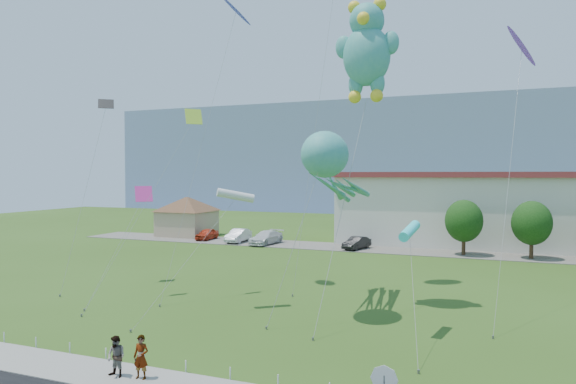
{
  "coord_description": "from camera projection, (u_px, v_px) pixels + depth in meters",
  "views": [
    {
      "loc": [
        12.21,
        -18.68,
        7.96
      ],
      "look_at": [
        1.75,
        8.0,
        6.96
      ],
      "focal_mm": 32.0,
      "sensor_mm": 36.0,
      "label": 1
    }
  ],
  "objects": [
    {
      "name": "pedestrian_right",
      "position": [
        116.0,
        357.0,
        19.84
      ],
      "size": [
        0.82,
        0.67,
        1.58
      ],
      "primitive_type": "imported",
      "rotation": [
        0.0,
        0.0,
        -0.09
      ],
      "color": "gray",
      "rests_on": "sidewalk"
    },
    {
      "name": "tree_near",
      "position": [
        464.0,
        221.0,
        49.98
      ],
      "size": [
        3.6,
        3.6,
        5.47
      ],
      "color": "#3F2B19",
      "rests_on": "ground"
    },
    {
      "name": "hill_ridge",
      "position": [
        439.0,
        157.0,
        133.33
      ],
      "size": [
        160.0,
        50.0,
        25.0
      ],
      "primitive_type": "cube",
      "color": "gray",
      "rests_on": "ground"
    },
    {
      "name": "pedestrian_left",
      "position": [
        141.0,
        357.0,
        19.66
      ],
      "size": [
        0.65,
        0.47,
        1.68
      ],
      "primitive_type": "imported",
      "rotation": [
        0.0,
        0.0,
        0.12
      ],
      "color": "gray",
      "rests_on": "sidewalk"
    },
    {
      "name": "parked_car_black",
      "position": [
        357.0,
        243.0,
        54.0
      ],
      "size": [
        2.45,
        4.18,
        1.3
      ],
      "primitive_type": "imported",
      "rotation": [
        0.0,
        0.0,
        -0.29
      ],
      "color": "black",
      "rests_on": "parking_strip"
    },
    {
      "name": "parking_strip",
      "position": [
        365.0,
        248.0,
        54.68
      ],
      "size": [
        70.0,
        6.0,
        0.06
      ],
      "primitive_type": "cube",
      "color": "#59544C",
      "rests_on": "ground"
    },
    {
      "name": "ground",
      "position": [
        183.0,
        358.0,
        22.11
      ],
      "size": [
        160.0,
        160.0,
        0.0
      ],
      "primitive_type": "plane",
      "color": "#304E15",
      "rests_on": "ground"
    },
    {
      "name": "parked_car_silver",
      "position": [
        238.0,
        236.0,
        59.56
      ],
      "size": [
        1.82,
        4.66,
        1.51
      ],
      "primitive_type": "imported",
      "rotation": [
        0.0,
        0.0,
        0.05
      ],
      "color": "silver",
      "rests_on": "parking_strip"
    },
    {
      "name": "small_kite_white",
      "position": [
        235.0,
        196.0,
        30.38
      ],
      "size": [
        2.98,
        7.49,
        7.13
      ],
      "color": "silver",
      "rests_on": "ground"
    },
    {
      "name": "pavilion",
      "position": [
        187.0,
        212.0,
        66.12
      ],
      "size": [
        9.2,
        9.2,
        5.0
      ],
      "color": "tan",
      "rests_on": "ground"
    },
    {
      "name": "rope_fence",
      "position": [
        165.0,
        363.0,
        20.9
      ],
      "size": [
        26.05,
        0.05,
        0.5
      ],
      "color": "white",
      "rests_on": "ground"
    },
    {
      "name": "small_kite_black",
      "position": [
        101.0,
        125.0,
        37.02
      ],
      "size": [
        1.29,
        5.69,
        13.54
      ],
      "color": "black",
      "rests_on": "ground"
    },
    {
      "name": "parked_car_white",
      "position": [
        266.0,
        237.0,
        57.87
      ],
      "size": [
        2.82,
        5.36,
        1.48
      ],
      "primitive_type": "imported",
      "rotation": [
        0.0,
        0.0,
        -0.15
      ],
      "color": "silver",
      "rests_on": "parking_strip"
    },
    {
      "name": "tree_mid",
      "position": [
        532.0,
        223.0,
        47.8
      ],
      "size": [
        3.6,
        3.6,
        5.47
      ],
      "color": "#3F2B19",
      "rests_on": "ground"
    },
    {
      "name": "small_kite_purple",
      "position": [
        521.0,
        51.0,
        33.26
      ],
      "size": [
        2.57,
        11.36,
        17.03
      ],
      "color": "#8538E2",
      "rests_on": "ground"
    },
    {
      "name": "sidewalk",
      "position": [
        142.0,
        381.0,
        19.55
      ],
      "size": [
        80.0,
        2.5,
        0.1
      ],
      "primitive_type": "cube",
      "color": "gray",
      "rests_on": "ground"
    },
    {
      "name": "small_kite_cyan",
      "position": [
        410.0,
        232.0,
        25.42
      ],
      "size": [
        1.42,
        6.33,
        5.57
      ],
      "color": "#34E9EE",
      "rests_on": "ground"
    },
    {
      "name": "parked_car_red",
      "position": [
        207.0,
        234.0,
        61.84
      ],
      "size": [
        1.76,
        3.98,
        1.33
      ],
      "primitive_type": "imported",
      "rotation": [
        0.0,
        0.0,
        0.05
      ],
      "color": "#B93016",
      "rests_on": "parking_strip"
    },
    {
      "name": "teddy_bear_kite",
      "position": [
        367.0,
        48.0,
        30.67
      ],
      "size": [
        3.86,
        8.82,
        18.39
      ],
      "color": "teal",
      "rests_on": "ground"
    },
    {
      "name": "small_kite_yellow",
      "position": [
        182.0,
        138.0,
        33.1
      ],
      "size": [
        3.6,
        7.83,
        12.18
      ],
      "color": "#BFEA37",
      "rests_on": "ground"
    },
    {
      "name": "octopus_kite",
      "position": [
        331.0,
        168.0,
        29.32
      ],
      "size": [
        3.45,
        9.79,
        10.32
      ],
      "color": "teal",
      "rests_on": "ground"
    },
    {
      "name": "small_kite_pink",
      "position": [
        139.0,
        203.0,
        33.15
      ],
      "size": [
        1.45,
        5.3,
        7.1
      ],
      "color": "#F2359F",
      "rests_on": "ground"
    },
    {
      "name": "small_kite_blue",
      "position": [
        234.0,
        17.0,
        36.36
      ],
      "size": [
        2.26,
        8.24,
        20.34
      ],
      "color": "#232CC7",
      "rests_on": "ground"
    }
  ]
}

